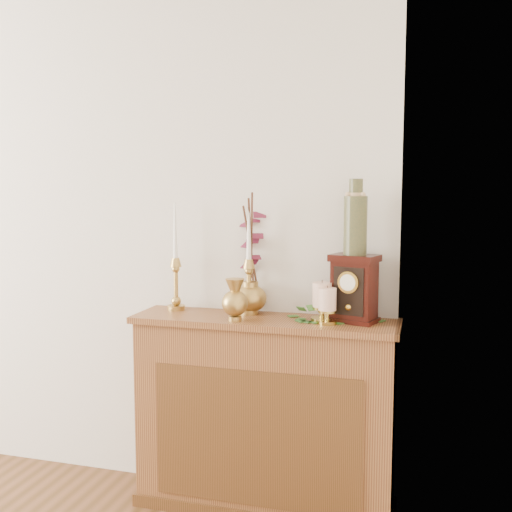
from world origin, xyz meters
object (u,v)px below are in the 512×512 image
(bud_vase, at_px, (235,300))
(ginger_jar, at_px, (252,259))
(ceramic_vase, at_px, (355,221))
(candlestick_left, at_px, (176,275))
(candlestick_center, at_px, (249,277))
(mantel_clock, at_px, (354,289))

(bud_vase, distance_m, ginger_jar, 0.28)
(bud_vase, bearing_deg, ceramic_vase, 14.05)
(candlestick_left, height_order, candlestick_center, candlestick_center)
(candlestick_left, bearing_deg, candlestick_center, 0.46)
(candlestick_left, height_order, bud_vase, candlestick_left)
(bud_vase, bearing_deg, ginger_jar, 85.48)
(ginger_jar, bearing_deg, mantel_clock, -10.63)
(mantel_clock, distance_m, ceramic_vase, 0.31)
(candlestick_left, relative_size, bud_vase, 2.74)
(candlestick_left, xyz_separation_m, ceramic_vase, (0.88, -0.03, 0.28))
(bud_vase, relative_size, ginger_jar, 0.33)
(bud_vase, relative_size, mantel_clock, 0.63)
(ginger_jar, xyz_separation_m, ceramic_vase, (0.50, -0.09, 0.19))
(candlestick_left, xyz_separation_m, ginger_jar, (0.38, 0.06, 0.09))
(ginger_jar, height_order, ceramic_vase, ceramic_vase)
(candlestick_left, bearing_deg, mantel_clock, -2.39)
(bud_vase, distance_m, ceramic_vase, 0.65)
(mantel_clock, bearing_deg, candlestick_left, -165.32)
(mantel_clock, bearing_deg, ceramic_vase, 90.00)
(candlestick_center, xyz_separation_m, bud_vase, (-0.02, -0.17, -0.08))
(candlestick_left, xyz_separation_m, bud_vase, (0.36, -0.16, -0.08))
(candlestick_center, relative_size, ginger_jar, 0.93)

